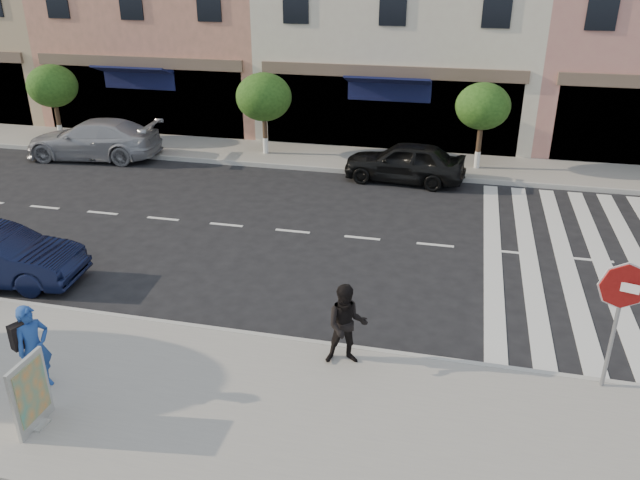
{
  "coord_description": "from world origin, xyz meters",
  "views": [
    {
      "loc": [
        2.52,
        -11.57,
        7.04
      ],
      "look_at": [
        -0.38,
        0.58,
        1.4
      ],
      "focal_mm": 35.0,
      "sensor_mm": 36.0,
      "label": 1
    }
  ],
  "objects_px": {
    "photographer": "(34,348)",
    "walker": "(347,325)",
    "stop_sign": "(621,298)",
    "car_far_mid": "(405,162)",
    "poster_board": "(31,395)",
    "car_far_left": "(93,139)"
  },
  "relations": [
    {
      "from": "photographer",
      "to": "car_far_left",
      "type": "height_order",
      "value": "photographer"
    },
    {
      "from": "walker",
      "to": "car_far_left",
      "type": "bearing_deg",
      "value": 122.65
    },
    {
      "from": "photographer",
      "to": "stop_sign",
      "type": "bearing_deg",
      "value": -51.26
    },
    {
      "from": "stop_sign",
      "to": "car_far_mid",
      "type": "xyz_separation_m",
      "value": [
        -4.72,
        10.77,
        -1.23
      ]
    },
    {
      "from": "car_far_mid",
      "to": "car_far_left",
      "type": "bearing_deg",
      "value": -85.63
    },
    {
      "from": "stop_sign",
      "to": "car_far_mid",
      "type": "distance_m",
      "value": 11.82
    },
    {
      "from": "stop_sign",
      "to": "photographer",
      "type": "distance_m",
      "value": 9.95
    },
    {
      "from": "stop_sign",
      "to": "car_far_mid",
      "type": "bearing_deg",
      "value": 129.05
    },
    {
      "from": "car_far_left",
      "to": "car_far_mid",
      "type": "bearing_deg",
      "value": 84.09
    },
    {
      "from": "walker",
      "to": "poster_board",
      "type": "xyz_separation_m",
      "value": [
        -4.5,
        -2.9,
        -0.19
      ]
    },
    {
      "from": "photographer",
      "to": "walker",
      "type": "xyz_separation_m",
      "value": [
        5.08,
        1.98,
        -0.01
      ]
    },
    {
      "from": "walker",
      "to": "car_far_left",
      "type": "relative_size",
      "value": 0.31
    },
    {
      "from": "poster_board",
      "to": "car_far_left",
      "type": "distance_m",
      "value": 15.92
    },
    {
      "from": "stop_sign",
      "to": "poster_board",
      "type": "bearing_deg",
      "value": -145.0
    },
    {
      "from": "walker",
      "to": "poster_board",
      "type": "relative_size",
      "value": 1.27
    },
    {
      "from": "photographer",
      "to": "walker",
      "type": "relative_size",
      "value": 1.01
    },
    {
      "from": "stop_sign",
      "to": "walker",
      "type": "relative_size",
      "value": 1.52
    },
    {
      "from": "photographer",
      "to": "car_far_mid",
      "type": "bearing_deg",
      "value": 4.66
    },
    {
      "from": "car_far_left",
      "to": "stop_sign",
      "type": "bearing_deg",
      "value": 51.19
    },
    {
      "from": "poster_board",
      "to": "car_far_left",
      "type": "xyz_separation_m",
      "value": [
        -7.59,
        14.0,
        -0.02
      ]
    },
    {
      "from": "stop_sign",
      "to": "poster_board",
      "type": "relative_size",
      "value": 1.93
    },
    {
      "from": "stop_sign",
      "to": "car_far_mid",
      "type": "relative_size",
      "value": 0.59
    }
  ]
}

